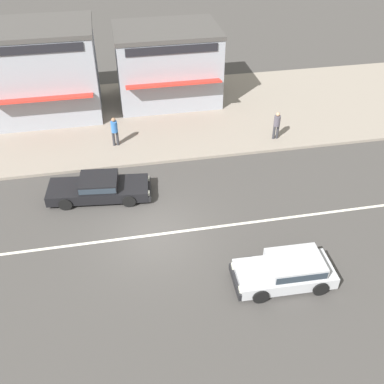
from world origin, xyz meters
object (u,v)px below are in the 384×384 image
shopfront_mid_block (167,64)px  shopfront_corner_warung (43,71)px  pedestrian_mid_kerb (114,129)px  pedestrian_near_clock (277,124)px  hatchback_silver_1 (288,270)px  sedan_black_0 (99,188)px

shopfront_mid_block → shopfront_corner_warung: bearing=-175.6°
pedestrian_mid_kerb → shopfront_mid_block: size_ratio=0.27×
pedestrian_mid_kerb → shopfront_mid_block: 6.36m
pedestrian_near_clock → hatchback_silver_1: bearing=-106.7°
shopfront_corner_warung → shopfront_mid_block: shopfront_corner_warung is taller
pedestrian_near_clock → pedestrian_mid_kerb: 8.63m
pedestrian_near_clock → sedan_black_0: bearing=-161.0°
sedan_black_0 → hatchback_silver_1: hatchback_silver_1 is taller
sedan_black_0 → pedestrian_mid_kerb: 4.34m
pedestrian_near_clock → shopfront_corner_warung: shopfront_corner_warung is taller
pedestrian_near_clock → shopfront_corner_warung: 13.48m
shopfront_corner_warung → pedestrian_mid_kerb: bearing=-51.5°
sedan_black_0 → shopfront_mid_block: bearing=63.9°
sedan_black_0 → pedestrian_near_clock: size_ratio=3.04×
sedan_black_0 → shopfront_mid_block: (4.55, 9.30, 1.83)m
hatchback_silver_1 → pedestrian_near_clock: size_ratio=2.37×
sedan_black_0 → pedestrian_mid_kerb: (0.97, 4.19, 0.56)m
sedan_black_0 → pedestrian_mid_kerb: pedestrian_mid_kerb is taller
pedestrian_mid_kerb → pedestrian_near_clock: bearing=-6.1°
shopfront_corner_warung → pedestrian_near_clock: bearing=-24.1°
hatchback_silver_1 → shopfront_corner_warung: shopfront_corner_warung is taller
hatchback_silver_1 → shopfront_mid_block: bearing=97.6°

